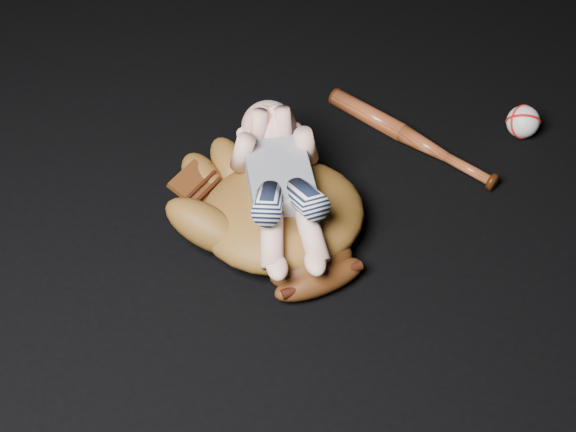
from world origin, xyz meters
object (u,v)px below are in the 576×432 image
Objects in this scene: newborn_baby at (282,183)px; baseball at (523,122)px; baseball_bat at (411,138)px; baseball_glove at (282,208)px.

baseball is (0.58, 0.07, -0.10)m from newborn_baby.
newborn_baby is at bearing -158.87° from baseball_bat.
baseball is at bearing 21.22° from newborn_baby.
baseball_glove is at bearing -172.74° from baseball.
baseball_glove is 0.06m from newborn_baby.
newborn_baby is 0.95× the size of baseball_bat.
baseball_glove is at bearing -158.90° from baseball_bat.
baseball_glove is at bearing 168.18° from newborn_baby.
newborn_baby is 0.39m from baseball_bat.
newborn_baby is (0.00, -0.00, 0.06)m from baseball_glove.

